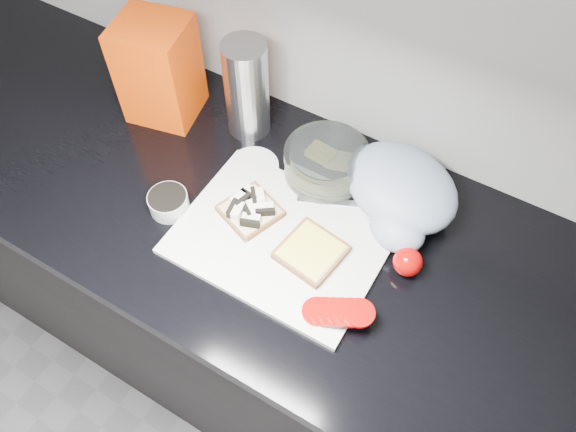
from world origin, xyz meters
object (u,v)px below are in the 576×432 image
Objects in this scene: glass_bowl at (326,164)px; steel_canister at (247,89)px; bread_bag at (159,70)px; cutting_board at (280,239)px.

steel_canister reaches higher than glass_bowl.
glass_bowl is at bearing -10.42° from bread_bag.
bread_bag reaches higher than cutting_board.
cutting_board is 2.23× the size of glass_bowl.
cutting_board is 0.20m from glass_bowl.
steel_canister is at bearing 1.89° from bread_bag.
glass_bowl is at bearing -9.59° from steel_canister.
glass_bowl reaches higher than cutting_board.
glass_bowl is 0.78× the size of steel_canister.
bread_bag is (-0.41, -0.01, 0.08)m from glass_bowl.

